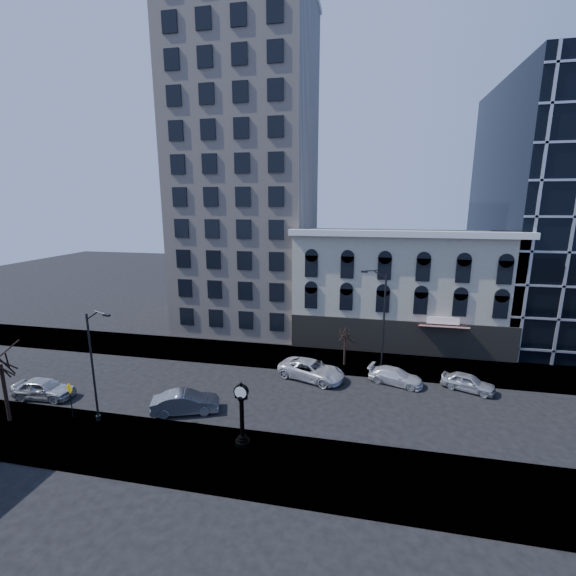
% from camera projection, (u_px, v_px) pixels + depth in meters
% --- Properties ---
extents(ground, '(160.00, 160.00, 0.00)m').
position_uv_depth(ground, '(254.00, 394.00, 30.97)').
color(ground, black).
rests_on(ground, ground).
extents(sidewalk_far, '(160.00, 6.00, 0.12)m').
position_uv_depth(sidewalk_far, '(277.00, 356.00, 38.61)').
color(sidewalk_far, gray).
rests_on(sidewalk_far, ground).
extents(sidewalk_near, '(160.00, 6.00, 0.12)m').
position_uv_depth(sidewalk_near, '(216.00, 456.00, 23.30)').
color(sidewalk_near, gray).
rests_on(sidewalk_near, ground).
extents(cream_tower, '(15.90, 15.40, 42.50)m').
position_uv_depth(cream_tower, '(247.00, 167.00, 46.06)').
color(cream_tower, beige).
rests_on(cream_tower, ground).
extents(victorian_row, '(22.60, 11.19, 12.50)m').
position_uv_depth(victorian_row, '(398.00, 287.00, 42.52)').
color(victorian_row, beige).
rests_on(victorian_row, ground).
extents(street_clock, '(0.96, 0.96, 4.23)m').
position_uv_depth(street_clock, '(242.00, 417.00, 23.97)').
color(street_clock, black).
rests_on(street_clock, sidewalk_near).
extents(street_lamp_near, '(2.11, 0.71, 8.25)m').
position_uv_depth(street_lamp_near, '(95.00, 337.00, 25.48)').
color(street_lamp_near, black).
rests_on(street_lamp_near, sidewalk_near).
extents(street_lamp_far, '(2.44, 0.37, 9.43)m').
position_uv_depth(street_lamp_far, '(377.00, 294.00, 33.89)').
color(street_lamp_far, black).
rests_on(street_lamp_far, sidewalk_far).
extents(bare_tree_far, '(2.55, 2.55, 4.39)m').
position_uv_depth(bare_tree_far, '(345.00, 331.00, 35.67)').
color(bare_tree_far, black).
rests_on(bare_tree_far, sidewalk_far).
extents(warning_sign, '(0.81, 0.37, 2.63)m').
position_uv_depth(warning_sign, '(70.00, 394.00, 27.10)').
color(warning_sign, black).
rests_on(warning_sign, sidewalk_near).
extents(car_near_a, '(4.83, 2.18, 1.61)m').
position_uv_depth(car_near_a, '(44.00, 388.00, 30.24)').
color(car_near_a, '#A5A8AD').
rests_on(car_near_a, ground).
extents(car_near_b, '(5.10, 3.22, 1.59)m').
position_uv_depth(car_near_b, '(186.00, 402.00, 28.15)').
color(car_near_b, '#595B60').
rests_on(car_near_b, ground).
extents(car_far_a, '(6.40, 4.41, 1.62)m').
position_uv_depth(car_far_a, '(312.00, 370.00, 33.57)').
color(car_far_a, silver).
rests_on(car_far_a, ground).
extents(car_far_b, '(4.90, 3.13, 1.32)m').
position_uv_depth(car_far_b, '(396.00, 376.00, 32.69)').
color(car_far_b, silver).
rests_on(car_far_b, ground).
extents(car_far_c, '(4.42, 3.12, 1.40)m').
position_uv_depth(car_far_c, '(468.00, 382.00, 31.52)').
color(car_far_c, '#A5A8AD').
rests_on(car_far_c, ground).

